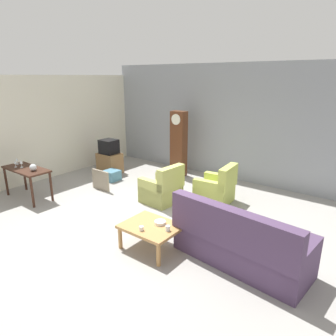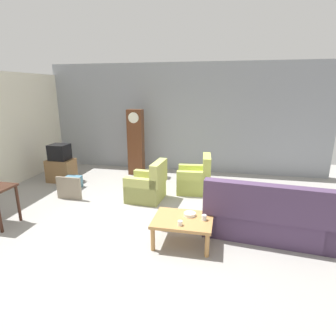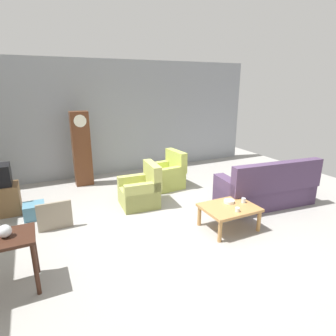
# 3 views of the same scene
# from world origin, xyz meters

# --- Properties ---
(ground_plane) EXTENTS (10.40, 10.40, 0.00)m
(ground_plane) POSITION_xyz_m (0.00, 0.00, 0.00)
(ground_plane) COLOR #999691
(garage_door_wall) EXTENTS (8.40, 0.16, 3.20)m
(garage_door_wall) POSITION_xyz_m (0.00, 3.60, 1.60)
(garage_door_wall) COLOR gray
(garage_door_wall) RESTS_ON ground_plane
(couch_floral) EXTENTS (2.18, 1.09, 1.04)m
(couch_floral) POSITION_xyz_m (2.06, -0.22, 0.35)
(couch_floral) COLOR #4C3856
(couch_floral) RESTS_ON ground_plane
(armchair_olive_near) EXTENTS (0.84, 0.81, 0.92)m
(armchair_olive_near) POSITION_xyz_m (-0.40, 0.96, 0.31)
(armchair_olive_near) COLOR tan
(armchair_olive_near) RESTS_ON ground_plane
(armchair_olive_far) EXTENTS (0.86, 0.83, 0.92)m
(armchair_olive_far) POSITION_xyz_m (0.60, 1.73, 0.31)
(armchair_olive_far) COLOR #B6C355
(armchair_olive_far) RESTS_ON ground_plane
(coffee_table_wood) EXTENTS (0.96, 0.76, 0.43)m
(coffee_table_wood) POSITION_xyz_m (0.68, -0.70, 0.37)
(coffee_table_wood) COLOR #B27F47
(coffee_table_wood) RESTS_ON ground_plane
(grandfather_clock) EXTENTS (0.44, 0.30, 1.90)m
(grandfather_clock) POSITION_xyz_m (-1.29, 2.84, 0.96)
(grandfather_clock) COLOR #562D19
(grandfather_clock) RESTS_ON ground_plane
(tv_stand_cabinet) EXTENTS (0.68, 0.52, 0.61)m
(tv_stand_cabinet) POSITION_xyz_m (-3.09, 1.77, 0.30)
(tv_stand_cabinet) COLOR brown
(tv_stand_cabinet) RESTS_ON ground_plane
(framed_picture_leaning) EXTENTS (0.60, 0.05, 0.53)m
(framed_picture_leaning) POSITION_xyz_m (-2.18, 0.62, 0.26)
(framed_picture_leaning) COLOR gray
(framed_picture_leaning) RESTS_ON ground_plane
(storage_box_blue) EXTENTS (0.40, 0.40, 0.29)m
(storage_box_blue) POSITION_xyz_m (-2.52, 1.31, 0.14)
(storage_box_blue) COLOR teal
(storage_box_blue) RESTS_ON ground_plane
(glass_dome_cloche) EXTENTS (0.16, 0.16, 0.16)m
(glass_dome_cloche) POSITION_xyz_m (-2.80, -0.80, 0.83)
(glass_dome_cloche) COLOR silver
(glass_dome_cloche) RESTS_ON console_table_dark
(cup_white_porcelain) EXTENTS (0.08, 0.08, 0.07)m
(cup_white_porcelain) POSITION_xyz_m (0.67, -0.93, 0.47)
(cup_white_porcelain) COLOR white
(cup_white_porcelain) RESTS_ON coffee_table_wood
(cup_blue_rimmed) EXTENTS (0.08, 0.08, 0.09)m
(cup_blue_rimmed) POSITION_xyz_m (1.02, -0.68, 0.48)
(cup_blue_rimmed) COLOR silver
(cup_blue_rimmed) RESTS_ON coffee_table_wood
(bowl_white_stacked) EXTENTS (0.19, 0.19, 0.05)m
(bowl_white_stacked) POSITION_xyz_m (0.77, -0.57, 0.46)
(bowl_white_stacked) COLOR white
(bowl_white_stacked) RESTS_ON coffee_table_wood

